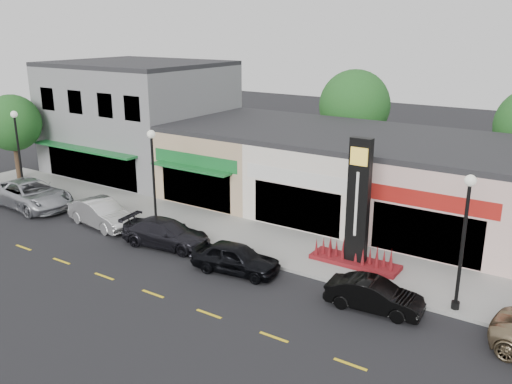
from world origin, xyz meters
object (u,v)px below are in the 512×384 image
Objects in this scene: lamp_west_far at (18,144)px; lamp_west_near at (153,170)px; car_black_sedan at (236,258)px; car_silver_suv at (31,194)px; tree_west_sidewalk at (12,123)px; pylon_sign at (357,221)px; car_black_conv at (374,295)px; car_dark_sedan at (166,233)px; lamp_east_near at (464,230)px; car_white_van at (102,213)px.

lamp_west_far is 12.00m from lamp_west_near.
car_silver_suv is at bearing 80.00° from car_black_sedan.
tree_west_sidewalk is 26.57m from pylon_sign.
car_black_conv is at bearing -87.32° from car_silver_suv.
tree_west_sidewalk reaches higher than car_black_conv.
car_black_sedan is (4.75, -0.54, 0.01)m from car_dark_sedan.
tree_west_sidewalk is at bearing 72.12° from car_black_sedan.
lamp_west_near reaches higher than car_silver_suv.
lamp_west_near is at bearing 78.15° from car_black_conv.
lamp_west_near is 7.46m from car_black_sedan.
lamp_east_near is 9.90m from car_black_sedan.
car_black_sedan is at bearing -15.34° from lamp_west_near.
lamp_east_near reaches higher than car_silver_suv.
pylon_sign reaches higher than lamp_west_far.
car_black_conv is at bearing -6.93° from lamp_west_near.
pylon_sign is 9.68m from car_dark_sedan.
lamp_east_near is at bearing -3.63° from tree_west_sidewalk.
car_white_van reaches higher than car_black_sedan.
car_silver_suv is (-9.30, -1.30, -2.63)m from lamp_west_near.
lamp_east_near is (28.00, 0.00, 0.00)m from lamp_west_far.
car_silver_suv reaches higher than car_white_van.
tree_west_sidewalk is 1.14× the size of lamp_west_far.
lamp_west_near is 13.65m from car_black_conv.
car_black_conv is at bearing -55.80° from pylon_sign.
pylon_sign reaches higher than lamp_east_near.
lamp_east_near is at bearing -64.61° from car_black_conv.
car_black_sedan is at bearing -140.74° from pylon_sign.
car_dark_sedan is at bearing -174.77° from lamp_east_near.
car_black_conv is (22.55, -0.31, -0.22)m from car_silver_suv.
car_dark_sedan is (13.93, -1.29, -2.78)m from lamp_west_far.
lamp_west_far is 3.98m from car_silver_suv.
lamp_east_near is 0.91× the size of pylon_sign.
car_silver_suv reaches higher than car_black_conv.
car_dark_sedan is (11.23, 0.01, -0.16)m from car_silver_suv.
lamp_west_far is at bearing -175.78° from pylon_sign.
lamp_west_near is 0.89× the size of car_silver_suv.
car_black_sedan is (22.18, -3.83, -3.51)m from tree_west_sidewalk.
car_dark_sedan is at bearing -161.78° from pylon_sign.
car_silver_suv is at bearing 99.14° from car_white_van.
lamp_west_far is at bearing 180.00° from lamp_east_near.
pylon_sign is 1.57× the size of car_black_conv.
lamp_east_near is at bearing -86.94° from car_black_sedan.
car_black_sedan is at bearing -88.45° from car_silver_suv.
car_dark_sedan is (4.99, -0.15, -0.07)m from car_white_van.
pylon_sign is at bearing -78.14° from car_silver_suv.
car_white_van is at bearing -176.57° from lamp_east_near.
car_silver_suv is at bearing 82.07° from car_dark_sedan.
lamp_west_near is 9.75m from car_silver_suv.
car_black_conv is (2.25, -3.31, -1.64)m from pylon_sign.
car_black_conv is at bearing -149.68° from lamp_east_near.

